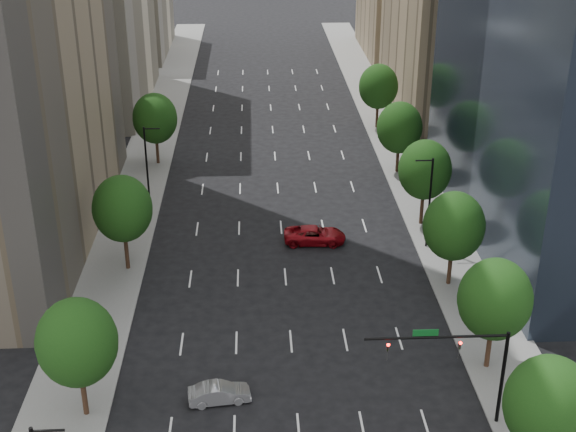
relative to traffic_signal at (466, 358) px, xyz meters
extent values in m
cube|color=slate|center=(-26.03, 30.00, -5.10)|extent=(6.00, 200.00, 0.15)
cube|color=slate|center=(4.97, 30.00, -5.10)|extent=(6.00, 200.00, 0.15)
cube|color=beige|center=(-35.53, 106.00, 3.83)|extent=(14.00, 26.00, 18.00)
cube|color=#8C7759|center=(14.47, 70.00, 9.83)|extent=(14.00, 30.00, 30.00)
cube|color=#8C7759|center=(14.47, 103.00, 2.83)|extent=(14.00, 26.00, 16.00)
ellipsoid|color=#12390F|center=(3.47, -5.00, 0.23)|extent=(5.20, 5.20, 5.98)
cylinder|color=#382316|center=(3.47, 6.00, -3.17)|extent=(0.36, 0.36, 4.00)
ellipsoid|color=#12390F|center=(3.47, 6.00, 0.59)|extent=(5.20, 5.20, 5.98)
cylinder|color=#382316|center=(3.47, 18.00, -3.22)|extent=(0.36, 0.36, 3.90)
ellipsoid|color=#12390F|center=(3.47, 18.00, 0.44)|extent=(5.20, 5.20, 5.98)
cylinder|color=#382316|center=(3.47, 30.00, -3.12)|extent=(0.36, 0.36, 4.10)
ellipsoid|color=#12390F|center=(3.47, 30.00, 0.73)|extent=(5.20, 5.20, 5.98)
cylinder|color=#382316|center=(3.47, 44.00, -3.27)|extent=(0.36, 0.36, 3.80)
ellipsoid|color=#12390F|center=(3.47, 44.00, 0.30)|extent=(5.20, 5.20, 5.98)
cylinder|color=#382316|center=(3.47, 60.00, -3.17)|extent=(0.36, 0.36, 4.00)
ellipsoid|color=#12390F|center=(3.47, 60.00, 0.59)|extent=(5.20, 5.20, 5.98)
cylinder|color=#382316|center=(-24.53, 2.00, -3.17)|extent=(0.36, 0.36, 4.00)
ellipsoid|color=#12390F|center=(-24.53, 2.00, 0.59)|extent=(5.20, 5.20, 5.98)
cylinder|color=#382316|center=(-24.53, 22.00, -3.10)|extent=(0.36, 0.36, 4.15)
ellipsoid|color=#12390F|center=(-24.53, 22.00, 0.80)|extent=(5.20, 5.20, 5.98)
cylinder|color=#382316|center=(-24.53, 48.00, -3.20)|extent=(0.36, 0.36, 3.95)
ellipsoid|color=#12390F|center=(-24.53, 48.00, 0.52)|extent=(5.20, 5.20, 5.98)
cylinder|color=black|center=(2.97, 25.00, -0.67)|extent=(0.20, 0.20, 9.00)
cylinder|color=black|center=(2.17, 25.00, 3.63)|extent=(1.60, 0.14, 0.14)
cylinder|color=black|center=(-23.23, -10.00, 3.63)|extent=(1.60, 0.14, 0.14)
cylinder|color=black|center=(-24.03, 35.00, -0.67)|extent=(0.20, 0.20, 9.00)
cylinder|color=black|center=(-23.23, 35.00, 3.63)|extent=(1.60, 0.14, 0.14)
cylinder|color=black|center=(2.47, 0.00, -1.67)|extent=(0.24, 0.24, 7.00)
cylinder|color=black|center=(-2.03, 0.00, 1.63)|extent=(9.00, 0.18, 0.18)
imported|color=black|center=(-0.53, 0.00, 1.08)|extent=(0.18, 0.22, 1.10)
imported|color=black|center=(-5.03, 0.00, 1.08)|extent=(0.18, 0.22, 1.10)
sphere|color=#FF0C07|center=(-0.53, -0.18, 1.28)|extent=(0.20, 0.20, 0.20)
sphere|color=#FF0C07|center=(-5.03, -0.18, 1.28)|extent=(0.20, 0.20, 0.20)
cube|color=#0C591E|center=(-2.73, 0.00, 1.98)|extent=(1.60, 0.06, 0.45)
imported|color=#939498|center=(-15.73, 3.01, -4.48)|extent=(4.38, 2.04, 1.39)
imported|color=maroon|center=(-7.44, 26.49, -4.36)|extent=(5.98, 2.97, 1.63)
camera|label=1|loc=(-13.06, -40.33, 28.98)|focal=49.09mm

